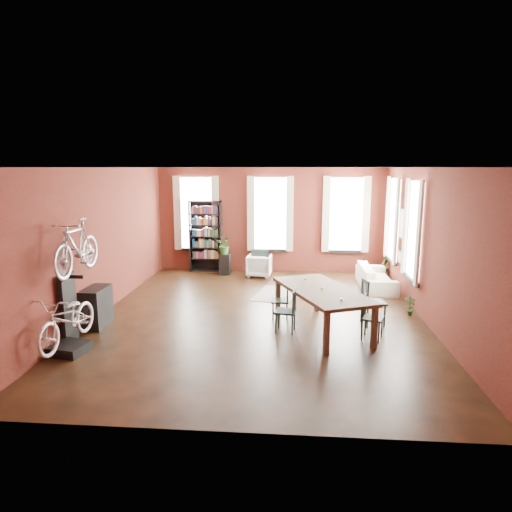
# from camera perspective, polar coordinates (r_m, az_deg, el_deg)

# --- Properties ---
(room) EXTENTS (9.00, 9.04, 3.22)m
(room) POSITION_cam_1_polar(r_m,az_deg,el_deg) (10.23, 2.12, 5.03)
(room) COLOR black
(room) RESTS_ON ground
(dining_table) EXTENTS (2.02, 2.73, 0.85)m
(dining_table) POSITION_cam_1_polar(r_m,az_deg,el_deg) (9.20, 8.16, -6.68)
(dining_table) COLOR brown
(dining_table) RESTS_ON ground
(dining_chair_a) EXTENTS (0.44, 0.44, 0.85)m
(dining_chair_a) POSITION_cam_1_polar(r_m,az_deg,el_deg) (9.03, 3.70, -6.89)
(dining_chair_a) COLOR #183633
(dining_chair_a) RESTS_ON ground
(dining_chair_b) EXTENTS (0.37, 0.37, 0.79)m
(dining_chair_b) POSITION_cam_1_polar(r_m,az_deg,el_deg) (9.83, 3.02, -5.57)
(dining_chair_b) COLOR black
(dining_chair_b) RESTS_ON ground
(dining_chair_c) EXTENTS (0.50, 0.50, 0.84)m
(dining_chair_c) POSITION_cam_1_polar(r_m,az_deg,el_deg) (8.93, 14.35, -7.49)
(dining_chair_c) COLOR black
(dining_chair_c) RESTS_ON ground
(dining_chair_d) EXTENTS (0.52, 0.52, 0.96)m
(dining_chair_d) POSITION_cam_1_polar(r_m,az_deg,el_deg) (9.72, 14.47, -5.61)
(dining_chair_d) COLOR #1B3A3C
(dining_chair_d) RESTS_ON ground
(bookshelf) EXTENTS (1.00, 0.32, 2.20)m
(bookshelf) POSITION_cam_1_polar(r_m,az_deg,el_deg) (14.27, -6.30, 2.47)
(bookshelf) COLOR black
(bookshelf) RESTS_ON ground
(white_armchair) EXTENTS (0.74, 0.70, 0.71)m
(white_armchair) POSITION_cam_1_polar(r_m,az_deg,el_deg) (13.57, 0.41, -1.09)
(white_armchair) COLOR silver
(white_armchair) RESTS_ON ground
(cream_sofa) EXTENTS (0.61, 2.08, 0.81)m
(cream_sofa) POSITION_cam_1_polar(r_m,az_deg,el_deg) (12.67, 14.79, -2.10)
(cream_sofa) COLOR beige
(cream_sofa) RESTS_ON ground
(striped_rug) EXTENTS (1.26, 1.71, 0.01)m
(striped_rug) POSITION_cam_1_polar(r_m,az_deg,el_deg) (11.76, 2.53, -4.77)
(striped_rug) COLOR black
(striped_rug) RESTS_ON ground
(bike_trainer) EXTENTS (0.66, 0.66, 0.17)m
(bike_trainer) POSITION_cam_1_polar(r_m,az_deg,el_deg) (8.78, -22.30, -10.65)
(bike_trainer) COLOR black
(bike_trainer) RESTS_ON ground
(bike_wall_rack) EXTENTS (0.16, 0.60, 1.30)m
(bike_wall_rack) POSITION_cam_1_polar(r_m,az_deg,el_deg) (9.13, -22.38, -6.06)
(bike_wall_rack) COLOR black
(bike_wall_rack) RESTS_ON ground
(console_table) EXTENTS (0.40, 0.80, 0.80)m
(console_table) POSITION_cam_1_polar(r_m,az_deg,el_deg) (9.92, -19.31, -6.02)
(console_table) COLOR black
(console_table) RESTS_ON ground
(plant_stand) EXTENTS (0.33, 0.33, 0.63)m
(plant_stand) POSITION_cam_1_polar(r_m,az_deg,el_deg) (13.88, -3.89, -1.02)
(plant_stand) COLOR black
(plant_stand) RESTS_ON ground
(plant_by_sofa) EXTENTS (0.63, 0.82, 0.33)m
(plant_by_sofa) POSITION_cam_1_polar(r_m,az_deg,el_deg) (13.87, 15.64, -2.05)
(plant_by_sofa) COLOR #325C24
(plant_by_sofa) RESTS_ON ground
(plant_small) EXTENTS (0.30, 0.47, 0.16)m
(plant_small) POSITION_cam_1_polar(r_m,az_deg,el_deg) (10.65, 18.65, -6.64)
(plant_small) COLOR #255120
(plant_small) RESTS_ON ground
(bicycle_floor) EXTENTS (0.66, 0.95, 1.74)m
(bicycle_floor) POSITION_cam_1_polar(r_m,az_deg,el_deg) (8.50, -22.65, -4.62)
(bicycle_floor) COLOR silver
(bicycle_floor) RESTS_ON bike_trainer
(bicycle_hung) EXTENTS (0.47, 1.00, 1.66)m
(bicycle_hung) POSITION_cam_1_polar(r_m,az_deg,el_deg) (8.72, -21.62, 3.20)
(bicycle_hung) COLOR #A5A8AD
(bicycle_hung) RESTS_ON bike_wall_rack
(plant_on_stand) EXTENTS (0.64, 0.67, 0.42)m
(plant_on_stand) POSITION_cam_1_polar(r_m,az_deg,el_deg) (13.80, -3.93, 1.12)
(plant_on_stand) COLOR #2E6327
(plant_on_stand) RESTS_ON plant_stand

